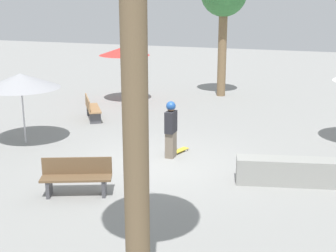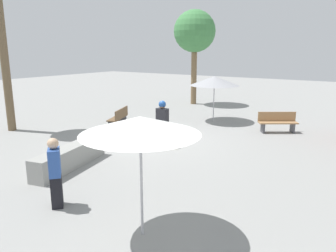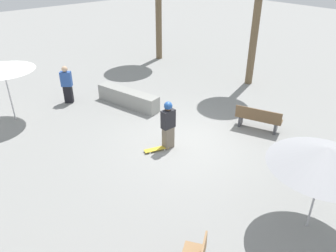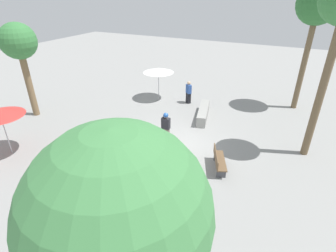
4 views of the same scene
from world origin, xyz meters
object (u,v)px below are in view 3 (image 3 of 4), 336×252
at_px(skateboard, 156,149).
at_px(shade_umbrella_grey, 326,157).
at_px(bystander_watching, 67,85).
at_px(shade_umbrella_white, 2,66).
at_px(skater_main, 168,124).
at_px(bench_far, 258,119).
at_px(concrete_ledge, 128,98).

relative_size(skateboard, shade_umbrella_grey, 0.35).
xyz_separation_m(skateboard, bystander_watching, (0.44, -5.27, 0.73)).
bearing_deg(shade_umbrella_white, bystander_watching, -176.16).
bearing_deg(shade_umbrella_grey, skateboard, -82.27).
height_order(skater_main, shade_umbrella_white, shade_umbrella_white).
bearing_deg(bench_far, concrete_ledge, -175.88).
bearing_deg(bystander_watching, skater_main, 139.45).
relative_size(shade_umbrella_white, bystander_watching, 1.44).
distance_m(shade_umbrella_white, shade_umbrella_grey, 10.48).
distance_m(bench_far, shade_umbrella_grey, 4.87).
distance_m(skateboard, concrete_ledge, 3.69).
distance_m(concrete_ledge, bystander_watching, 2.56).
bearing_deg(bystander_watching, shade_umbrella_grey, 136.48).
distance_m(bench_far, shade_umbrella_white, 9.13).
bearing_deg(shade_umbrella_white, shade_umbrella_grey, 108.71).
xyz_separation_m(skater_main, bench_far, (-3.19, 1.17, -0.45)).
bearing_deg(bench_far, shade_umbrella_white, -157.44).
height_order(skater_main, bystander_watching, skater_main).
bearing_deg(shade_umbrella_white, skater_main, 121.02).
xyz_separation_m(skater_main, concrete_ledge, (-0.86, -3.53, -0.55)).
relative_size(bench_far, bystander_watching, 1.05).
distance_m(skateboard, bystander_watching, 5.34).
relative_size(skater_main, bench_far, 0.98).
relative_size(skater_main, shade_umbrella_grey, 0.69).
height_order(skater_main, shade_umbrella_grey, shade_umbrella_grey).
xyz_separation_m(shade_umbrella_white, bystander_watching, (-2.27, -0.15, -1.33)).
height_order(skateboard, bystander_watching, bystander_watching).
xyz_separation_m(skater_main, shade_umbrella_white, (3.13, -5.21, 1.24)).
xyz_separation_m(shade_umbrella_white, shade_umbrella_grey, (-3.36, 9.93, -0.16)).
bearing_deg(bystander_watching, concrete_ledge, 173.69).
bearing_deg(skateboard, skater_main, -173.69).
xyz_separation_m(concrete_ledge, shade_umbrella_grey, (0.63, 8.26, 1.63)).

